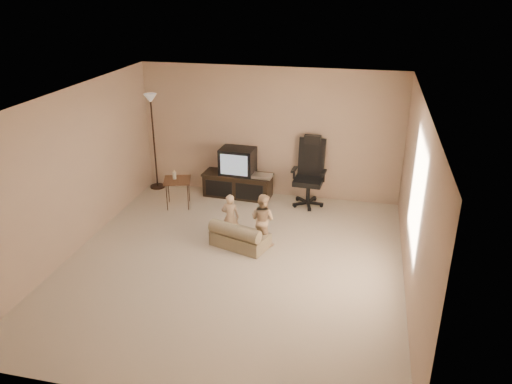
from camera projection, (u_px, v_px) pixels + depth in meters
The scene contains 9 objects.
floor at pixel (233, 264), 7.51m from camera, with size 5.50×5.50×0.00m, color beige.
room_shell at pixel (231, 169), 6.92m from camera, with size 5.50×5.50×5.50m.
tv_stand at pixel (238, 177), 9.70m from camera, with size 1.38×0.58×0.98m.
office_chair at pixel (309, 181), 9.34m from camera, with size 0.65×0.67×1.30m.
side_table at pixel (177, 180), 9.22m from camera, with size 0.60×0.60×0.72m.
floor_lamp at pixel (152, 120), 9.72m from camera, with size 0.30×0.30×1.93m.
child_sofa at pixel (239, 237), 7.92m from camera, with size 1.00×0.75×0.44m.
toddler_left at pixel (230, 217), 8.07m from camera, with size 0.29×0.21×0.80m, color #D7AF86.
toddler_right at pixel (263, 219), 7.92m from camera, with size 0.42×0.23×0.87m, color #D7AF86.
Camera 1 is at (1.79, -6.24, 3.95)m, focal length 35.00 mm.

